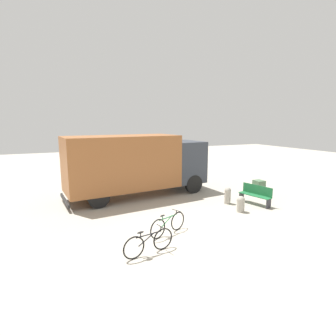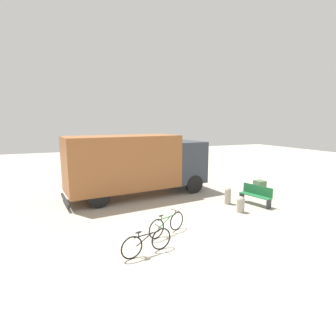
{
  "view_description": "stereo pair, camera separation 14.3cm",
  "coord_description": "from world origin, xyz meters",
  "px_view_note": "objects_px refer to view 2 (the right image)",
  "views": [
    {
      "loc": [
        -4.49,
        -7.74,
        3.96
      ],
      "look_at": [
        0.58,
        3.76,
        1.76
      ],
      "focal_mm": 28.0,
      "sensor_mm": 36.0,
      "label": 1
    },
    {
      "loc": [
        -4.36,
        -7.8,
        3.96
      ],
      "look_at": [
        0.58,
        3.76,
        1.76
      ],
      "focal_mm": 28.0,
      "sensor_mm": 36.0,
      "label": 2
    }
  ],
  "objects_px": {
    "park_bench": "(256,194)",
    "utility_box": "(259,187)",
    "delivery_truck": "(137,163)",
    "bicycle_middle": "(167,224)",
    "bicycle_near": "(147,242)",
    "bollard_near_bench": "(241,204)",
    "bollard_far_bench": "(228,195)"
  },
  "relations": [
    {
      "from": "bicycle_near",
      "to": "bollard_far_bench",
      "type": "xyz_separation_m",
      "value": [
        5.25,
        3.2,
        0.07
      ]
    },
    {
      "from": "delivery_truck",
      "to": "bollard_near_bench",
      "type": "distance_m",
      "value": 5.79
    },
    {
      "from": "bicycle_middle",
      "to": "bollard_near_bench",
      "type": "xyz_separation_m",
      "value": [
        3.94,
        0.88,
        0.01
      ]
    },
    {
      "from": "park_bench",
      "to": "bicycle_middle",
      "type": "distance_m",
      "value": 5.53
    },
    {
      "from": "delivery_truck",
      "to": "bicycle_middle",
      "type": "relative_size",
      "value": 4.87
    },
    {
      "from": "delivery_truck",
      "to": "utility_box",
      "type": "bearing_deg",
      "value": -25.58
    },
    {
      "from": "delivery_truck",
      "to": "utility_box",
      "type": "distance_m",
      "value": 6.99
    },
    {
      "from": "bicycle_near",
      "to": "utility_box",
      "type": "relative_size",
      "value": 2.28
    },
    {
      "from": "delivery_truck",
      "to": "park_bench",
      "type": "xyz_separation_m",
      "value": [
        4.86,
        -3.81,
        -1.32
      ]
    },
    {
      "from": "delivery_truck",
      "to": "bicycle_middle",
      "type": "height_order",
      "value": "delivery_truck"
    },
    {
      "from": "bicycle_near",
      "to": "bollard_near_bench",
      "type": "relative_size",
      "value": 2.34
    },
    {
      "from": "bollard_far_bench",
      "to": "bicycle_near",
      "type": "bearing_deg",
      "value": -148.67
    },
    {
      "from": "bicycle_near",
      "to": "bicycle_middle",
      "type": "distance_m",
      "value": 1.56
    },
    {
      "from": "delivery_truck",
      "to": "bollard_far_bench",
      "type": "height_order",
      "value": "delivery_truck"
    },
    {
      "from": "delivery_truck",
      "to": "utility_box",
      "type": "relative_size",
      "value": 10.53
    },
    {
      "from": "bollard_near_bench",
      "to": "bollard_far_bench",
      "type": "xyz_separation_m",
      "value": [
        0.2,
        1.23,
        0.06
      ]
    },
    {
      "from": "delivery_truck",
      "to": "bicycle_near",
      "type": "relative_size",
      "value": 4.62
    },
    {
      "from": "bollard_near_bench",
      "to": "utility_box",
      "type": "relative_size",
      "value": 0.97
    },
    {
      "from": "bollard_far_bench",
      "to": "delivery_truck",
      "type": "bearing_deg",
      "value": 139.16
    },
    {
      "from": "delivery_truck",
      "to": "bollard_far_bench",
      "type": "bearing_deg",
      "value": -46.6
    },
    {
      "from": "bollard_far_bench",
      "to": "utility_box",
      "type": "xyz_separation_m",
      "value": [
        2.77,
        0.85,
        -0.07
      ]
    },
    {
      "from": "utility_box",
      "to": "bollard_far_bench",
      "type": "bearing_deg",
      "value": -162.85
    },
    {
      "from": "park_bench",
      "to": "utility_box",
      "type": "xyz_separation_m",
      "value": [
        1.58,
        1.49,
        -0.13
      ]
    },
    {
      "from": "bollard_near_bench",
      "to": "park_bench",
      "type": "bearing_deg",
      "value": 23.27
    },
    {
      "from": "bicycle_middle",
      "to": "utility_box",
      "type": "xyz_separation_m",
      "value": [
        6.9,
        2.97,
        -0.0
      ]
    },
    {
      "from": "delivery_truck",
      "to": "bicycle_middle",
      "type": "bearing_deg",
      "value": -100.79
    },
    {
      "from": "bicycle_middle",
      "to": "utility_box",
      "type": "distance_m",
      "value": 7.51
    },
    {
      "from": "bicycle_near",
      "to": "delivery_truck",
      "type": "bearing_deg",
      "value": 64.48
    },
    {
      "from": "park_bench",
      "to": "utility_box",
      "type": "bearing_deg",
      "value": -60.46
    },
    {
      "from": "bicycle_middle",
      "to": "bollard_far_bench",
      "type": "xyz_separation_m",
      "value": [
        4.14,
        2.11,
        0.07
      ]
    },
    {
      "from": "bicycle_near",
      "to": "bicycle_middle",
      "type": "bearing_deg",
      "value": 32.6
    },
    {
      "from": "delivery_truck",
      "to": "bollard_near_bench",
      "type": "xyz_separation_m",
      "value": [
        3.47,
        -4.4,
        -1.44
      ]
    }
  ]
}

